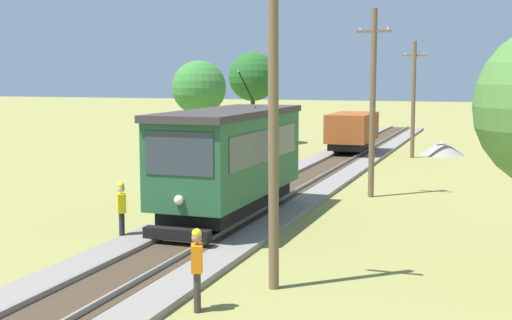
% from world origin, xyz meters
% --- Properties ---
extents(red_tram, '(2.60, 8.54, 4.79)m').
position_xyz_m(red_tram, '(0.00, 16.67, 2.19)').
color(red_tram, '#235633').
rests_on(red_tram, rail_right).
extents(freight_car, '(2.40, 5.20, 2.31)m').
position_xyz_m(freight_car, '(0.00, 37.46, 1.56)').
color(freight_car, '#93471E').
rests_on(freight_car, rail_right).
extents(utility_pole_near_tram, '(1.40, 0.39, 7.82)m').
position_xyz_m(utility_pole_near_tram, '(3.64, 10.01, 4.01)').
color(utility_pole_near_tram, brown).
rests_on(utility_pole_near_tram, ground).
extents(utility_pole_mid, '(1.40, 0.33, 7.61)m').
position_xyz_m(utility_pole_mid, '(3.64, 23.22, 3.90)').
color(utility_pole_mid, brown).
rests_on(utility_pole_mid, ground).
extents(utility_pole_far, '(1.40, 0.38, 6.96)m').
position_xyz_m(utility_pole_far, '(3.64, 37.54, 3.57)').
color(utility_pole_far, brown).
rests_on(utility_pole_far, ground).
extents(gravel_pile, '(2.82, 2.82, 0.91)m').
position_xyz_m(gravel_pile, '(5.21, 39.73, 0.46)').
color(gravel_pile, gray).
rests_on(gravel_pile, ground).
extents(track_worker, '(0.37, 0.44, 1.78)m').
position_xyz_m(track_worker, '(2.59, 8.04, 0.98)').
color(track_worker, '#38332D').
rests_on(track_worker, ground).
extents(second_worker, '(0.42, 0.45, 1.78)m').
position_xyz_m(second_worker, '(-2.13, 13.13, 0.98)').
color(second_worker, black).
rests_on(second_worker, ground).
extents(tree_left_near, '(3.50, 3.50, 6.61)m').
position_xyz_m(tree_left_near, '(-8.24, 42.40, 4.83)').
color(tree_left_near, '#4C3823').
rests_on(tree_left_near, ground).
extents(tree_right_far, '(3.23, 3.23, 5.83)m').
position_xyz_m(tree_right_far, '(-8.35, 33.14, 4.19)').
color(tree_right_far, '#4C3823').
rests_on(tree_right_far, ground).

